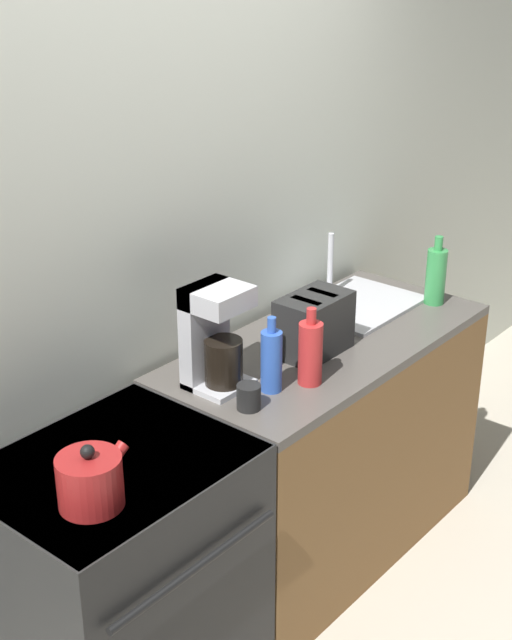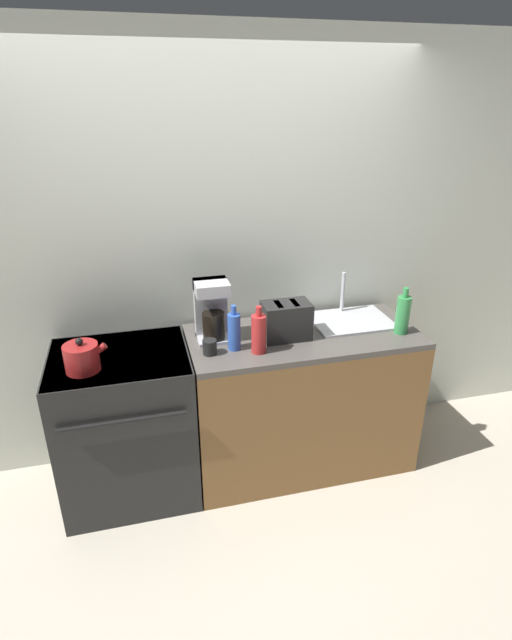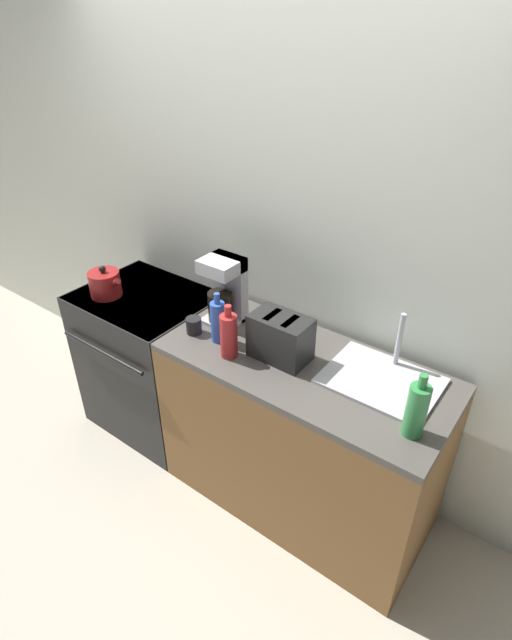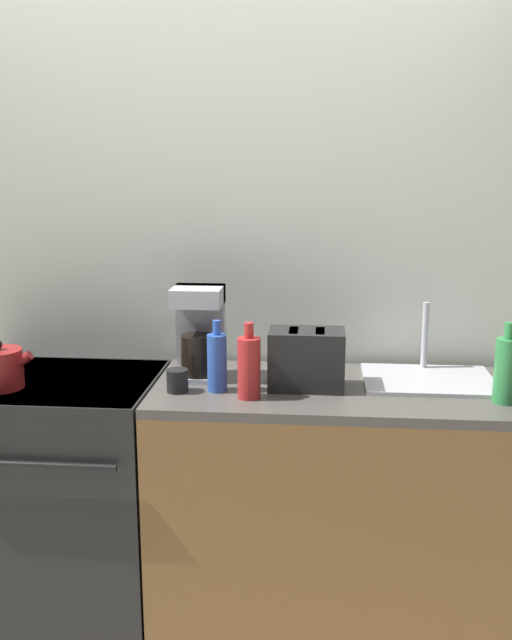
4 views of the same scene
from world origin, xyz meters
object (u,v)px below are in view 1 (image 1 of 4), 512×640
at_px(bottle_green, 436,275).
at_px(bottle_blue, 271,360).
at_px(kettle, 91,481).
at_px(bottle_red, 310,352).
at_px(stove, 121,586).
at_px(coffee_maker, 214,336).
at_px(toaster, 314,324).
at_px(cup_black, 249,397).

bearing_deg(bottle_green, bottle_blue, 177.78).
xyz_separation_m(kettle, bottle_green, (1.82, -0.00, 0.05)).
bearing_deg(bottle_red, bottle_blue, 151.31).
bearing_deg(stove, coffee_maker, 9.34).
bearing_deg(toaster, kettle, -174.77).
height_order(coffee_maker, bottle_red, coffee_maker).
bearing_deg(toaster, bottle_blue, -168.55).
height_order(kettle, bottle_green, bottle_green).
bearing_deg(bottle_blue, bottle_red, -28.69).
xyz_separation_m(bottle_red, cup_black, (-0.27, 0.04, -0.07)).
height_order(stove, toaster, toaster).
distance_m(bottle_red, cup_black, 0.28).
bearing_deg(bottle_blue, toaster, 11.45).
bearing_deg(coffee_maker, toaster, -14.10).
height_order(stove, bottle_red, bottle_red).
relative_size(toaster, coffee_maker, 0.77).
xyz_separation_m(stove, cup_black, (0.49, -0.10, 0.50)).
distance_m(toaster, cup_black, 0.48).
bearing_deg(stove, cup_black, -11.91).
distance_m(stove, cup_black, 0.71).
bearing_deg(coffee_maker, stove, -170.66).
bearing_deg(bottle_red, toaster, 33.68).
xyz_separation_m(stove, toaster, (0.96, -0.02, 0.56)).
bearing_deg(cup_black, coffee_maker, 75.43).
xyz_separation_m(toaster, bottle_red, (-0.20, -0.13, 0.00)).
relative_size(bottle_blue, bottle_green, 0.92).
relative_size(coffee_maker, cup_black, 4.28).
relative_size(stove, coffee_maker, 2.59).
height_order(stove, coffee_maker, coffee_maker).
bearing_deg(coffee_maker, bottle_red, -47.66).
xyz_separation_m(kettle, toaster, (1.13, 0.10, 0.04)).
bearing_deg(kettle, coffee_maker, 16.23).
bearing_deg(cup_black, kettle, -178.76).
xyz_separation_m(bottle_red, bottle_green, (0.89, 0.03, 0.01)).
relative_size(bottle_red, bottle_green, 0.96).
xyz_separation_m(kettle, cup_black, (0.66, 0.01, -0.03)).
bearing_deg(bottle_blue, kettle, -177.31).
relative_size(bottle_green, cup_black, 3.42).
distance_m(stove, bottle_blue, 0.85).
relative_size(stove, kettle, 4.17).
bearing_deg(bottle_green, stove, 175.85).
height_order(stove, bottle_blue, bottle_blue).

